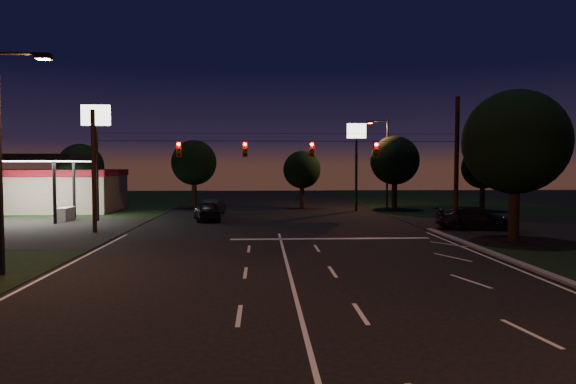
{
  "coord_description": "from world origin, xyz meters",
  "views": [
    {
      "loc": [
        -1.14,
        -18.9,
        4.41
      ],
      "look_at": [
        0.27,
        8.06,
        3.0
      ],
      "focal_mm": 32.0,
      "sensor_mm": 36.0,
      "label": 1
    }
  ],
  "objects": [
    {
      "name": "ground",
      "position": [
        0.0,
        0.0,
        0.0
      ],
      "size": [
        140.0,
        140.0,
        0.0
      ],
      "primitive_type": "plane",
      "color": "black",
      "rests_on": "ground"
    },
    {
      "name": "tree_right_near",
      "position": [
        13.53,
        10.17,
        5.68
      ],
      "size": [
        6.0,
        6.0,
        8.76
      ],
      "color": "black",
      "rests_on": "ground"
    },
    {
      "name": "tree_far_c",
      "position": [
        3.02,
        33.1,
        3.9
      ],
      "size": [
        3.8,
        3.8,
        5.86
      ],
      "color": "black",
      "rests_on": "ground"
    },
    {
      "name": "street_light_left",
      "position": [
        -11.24,
        2.0,
        5.24
      ],
      "size": [
        2.2,
        0.35,
        9.0
      ],
      "color": "black",
      "rests_on": "ground"
    },
    {
      "name": "tree_far_e",
      "position": [
        20.02,
        29.11,
        4.11
      ],
      "size": [
        4.0,
        4.0,
        6.18
      ],
      "color": "black",
      "rests_on": "ground"
    },
    {
      "name": "car_cross",
      "position": [
        13.56,
        15.32,
        0.78
      ],
      "size": [
        5.68,
        3.04,
        1.57
      ],
      "primitive_type": "imported",
      "rotation": [
        0.0,
        0.0,
        1.41
      ],
      "color": "black",
      "rests_on": "ground"
    },
    {
      "name": "cross_street_right",
      "position": [
        20.0,
        16.0,
        0.0
      ],
      "size": [
        20.0,
        16.0,
        0.02
      ],
      "primitive_type": "cube",
      "color": "black",
      "rests_on": "ground"
    },
    {
      "name": "pole_sign_left_near",
      "position": [
        -14.0,
        22.0,
        6.98
      ],
      "size": [
        2.2,
        0.3,
        9.1
      ],
      "color": "black",
      "rests_on": "ground"
    },
    {
      "name": "gas_station",
      "position": [
        -21.86,
        30.39,
        2.38
      ],
      "size": [
        14.2,
        16.1,
        5.25
      ],
      "color": "gray",
      "rests_on": "ground"
    },
    {
      "name": "utility_pole_right",
      "position": [
        12.0,
        15.0,
        0.0
      ],
      "size": [
        0.3,
        0.3,
        9.0
      ],
      "primitive_type": "cylinder",
      "color": "black",
      "rests_on": "ground"
    },
    {
      "name": "street_light_right_far",
      "position": [
        11.24,
        32.0,
        5.24
      ],
      "size": [
        2.2,
        0.35,
        9.0
      ],
      "color": "black",
      "rests_on": "ground"
    },
    {
      "name": "tree_far_b",
      "position": [
        -7.98,
        34.13,
        4.61
      ],
      "size": [
        4.6,
        4.6,
        6.98
      ],
      "color": "black",
      "rests_on": "ground"
    },
    {
      "name": "tree_far_d",
      "position": [
        12.02,
        31.13,
        4.83
      ],
      "size": [
        4.8,
        4.8,
        7.3
      ],
      "color": "black",
      "rests_on": "ground"
    },
    {
      "name": "utility_pole_left",
      "position": [
        -12.0,
        15.0,
        0.0
      ],
      "size": [
        0.28,
        0.28,
        8.0
      ],
      "primitive_type": "cylinder",
      "color": "black",
      "rests_on": "ground"
    },
    {
      "name": "car_oncoming_b",
      "position": [
        -5.45,
        27.19,
        0.68
      ],
      "size": [
        2.12,
        4.33,
        1.37
      ],
      "primitive_type": "imported",
      "rotation": [
        0.0,
        0.0,
        2.97
      ],
      "color": "black",
      "rests_on": "ground"
    },
    {
      "name": "center_line",
      "position": [
        0.0,
        -6.0,
        0.01
      ],
      "size": [
        0.14,
        40.0,
        0.01
      ],
      "primitive_type": "cube",
      "color": "silver",
      "rests_on": "ground"
    },
    {
      "name": "stop_bar",
      "position": [
        3.0,
        11.5,
        0.01
      ],
      "size": [
        12.0,
        0.5,
        0.01
      ],
      "primitive_type": "cube",
      "color": "silver",
      "rests_on": "ground"
    },
    {
      "name": "car_oncoming_a",
      "position": [
        -5.46,
        22.08,
        0.78
      ],
      "size": [
        2.75,
        4.89,
        1.57
      ],
      "primitive_type": "imported",
      "rotation": [
        0.0,
        0.0,
        3.35
      ],
      "color": "black",
      "rests_on": "ground"
    },
    {
      "name": "signal_span",
      "position": [
        -0.0,
        14.96,
        5.5
      ],
      "size": [
        24.0,
        0.4,
        1.56
      ],
      "color": "black",
      "rests_on": "ground"
    },
    {
      "name": "tree_far_a",
      "position": [
        -17.98,
        30.12,
        4.26
      ],
      "size": [
        4.2,
        4.2,
        6.42
      ],
      "color": "black",
      "rests_on": "ground"
    },
    {
      "name": "pole_sign_right",
      "position": [
        8.0,
        30.0,
        6.24
      ],
      "size": [
        1.8,
        0.3,
        8.4
      ],
      "color": "black",
      "rests_on": "ground"
    }
  ]
}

